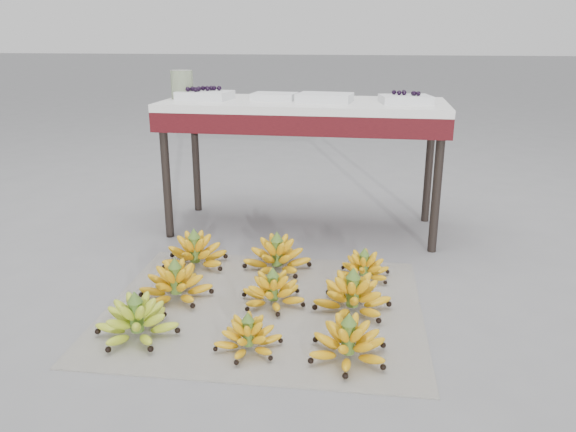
# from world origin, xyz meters

# --- Properties ---
(ground) EXTENTS (60.00, 60.00, 0.00)m
(ground) POSITION_xyz_m (0.00, 0.00, 0.00)
(ground) COLOR slate
(ground) RESTS_ON ground
(newspaper_mat) EXTENTS (1.28, 1.09, 0.01)m
(newspaper_mat) POSITION_xyz_m (0.00, -0.04, 0.00)
(newspaper_mat) COLOR silver
(newspaper_mat) RESTS_ON ground
(bunch_front_left) EXTENTS (0.33, 0.33, 0.18)m
(bunch_front_left) POSITION_xyz_m (-0.41, -0.34, 0.07)
(bunch_front_left) COLOR #80A52E
(bunch_front_left) RESTS_ON newspaper_mat
(bunch_front_center) EXTENTS (0.28, 0.28, 0.14)m
(bunch_front_center) POSITION_xyz_m (0.01, -0.37, 0.05)
(bunch_front_center) COLOR #EFB408
(bunch_front_center) RESTS_ON newspaper_mat
(bunch_front_right) EXTENTS (0.29, 0.29, 0.17)m
(bunch_front_right) POSITION_xyz_m (0.35, -0.37, 0.06)
(bunch_front_right) COLOR #EFB408
(bunch_front_right) RESTS_ON newspaper_mat
(bunch_mid_left) EXTENTS (0.30, 0.30, 0.18)m
(bunch_mid_left) POSITION_xyz_m (-0.38, -0.02, 0.07)
(bunch_mid_left) COLOR #EFB408
(bunch_mid_left) RESTS_ON newspaper_mat
(bunch_mid_center) EXTENTS (0.34, 0.34, 0.16)m
(bunch_mid_center) POSITION_xyz_m (0.03, -0.01, 0.06)
(bunch_mid_center) COLOR #EFB408
(bunch_mid_center) RESTS_ON newspaper_mat
(bunch_mid_right) EXTENTS (0.35, 0.35, 0.19)m
(bunch_mid_right) POSITION_xyz_m (0.35, -0.02, 0.07)
(bunch_mid_right) COLOR #EFB408
(bunch_mid_right) RESTS_ON newspaper_mat
(bunch_back_left) EXTENTS (0.39, 0.39, 0.19)m
(bunch_back_left) POSITION_xyz_m (-0.40, 0.32, 0.07)
(bunch_back_left) COLOR #EFB408
(bunch_back_left) RESTS_ON newspaper_mat
(bunch_back_center) EXTENTS (0.36, 0.36, 0.19)m
(bunch_back_center) POSITION_xyz_m (-0.01, 0.34, 0.07)
(bunch_back_center) COLOR #EFB408
(bunch_back_center) RESTS_ON newspaper_mat
(bunch_back_right) EXTENTS (0.25, 0.25, 0.15)m
(bunch_back_right) POSITION_xyz_m (0.39, 0.30, 0.06)
(bunch_back_right) COLOR #EFB408
(bunch_back_right) RESTS_ON newspaper_mat
(vendor_table) EXTENTS (1.49, 0.60, 0.72)m
(vendor_table) POSITION_xyz_m (0.02, 0.95, 0.63)
(vendor_table) COLOR black
(vendor_table) RESTS_ON ground
(tray_far_left) EXTENTS (0.29, 0.23, 0.07)m
(tray_far_left) POSITION_xyz_m (-0.51, 0.93, 0.74)
(tray_far_left) COLOR silver
(tray_far_left) RESTS_ON vendor_table
(tray_left) EXTENTS (0.24, 0.18, 0.04)m
(tray_left) POSITION_xyz_m (-0.14, 0.97, 0.73)
(tray_left) COLOR silver
(tray_left) RESTS_ON vendor_table
(tray_right) EXTENTS (0.29, 0.23, 0.04)m
(tray_right) POSITION_xyz_m (0.14, 0.91, 0.74)
(tray_right) COLOR silver
(tray_right) RESTS_ON vendor_table
(tray_far_right) EXTENTS (0.28, 0.23, 0.06)m
(tray_far_right) POSITION_xyz_m (0.55, 0.92, 0.74)
(tray_far_right) COLOR silver
(tray_far_right) RESTS_ON vendor_table
(glass_jar) EXTENTS (0.13, 0.13, 0.15)m
(glass_jar) POSITION_xyz_m (-0.64, 0.94, 0.79)
(glass_jar) COLOR beige
(glass_jar) RESTS_ON vendor_table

